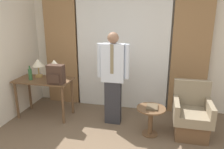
% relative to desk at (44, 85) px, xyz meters
% --- Properties ---
extents(wall_back, '(10.00, 0.06, 2.70)m').
position_rel_desk_xyz_m(wall_back, '(1.42, 0.92, 0.70)').
color(wall_back, silver).
rests_on(wall_back, ground_plane).
extents(curtain_sheer_center, '(1.94, 0.06, 2.58)m').
position_rel_desk_xyz_m(curtain_sheer_center, '(1.42, 0.79, 0.64)').
color(curtain_sheer_center, white).
rests_on(curtain_sheer_center, ground_plane).
extents(curtain_drape_left, '(0.73, 0.06, 2.58)m').
position_rel_desk_xyz_m(curtain_drape_left, '(0.04, 0.79, 0.64)').
color(curtain_drape_left, '#997047').
rests_on(curtain_drape_left, ground_plane).
extents(curtain_drape_right, '(0.73, 0.06, 2.58)m').
position_rel_desk_xyz_m(curtain_drape_right, '(2.80, 0.79, 0.64)').
color(curtain_drape_right, '#997047').
rests_on(curtain_drape_right, ground_plane).
extents(desk, '(1.10, 0.57, 0.78)m').
position_rel_desk_xyz_m(desk, '(0.00, 0.00, 0.00)').
color(desk, brown).
rests_on(desk, ground_plane).
extents(table_lamp_left, '(0.24, 0.24, 0.37)m').
position_rel_desk_xyz_m(table_lamp_left, '(-0.18, 0.15, 0.40)').
color(table_lamp_left, tan).
rests_on(table_lamp_left, desk).
extents(table_lamp_right, '(0.24, 0.24, 0.37)m').
position_rel_desk_xyz_m(table_lamp_right, '(0.18, 0.15, 0.40)').
color(table_lamp_right, tan).
rests_on(table_lamp_right, desk).
extents(bottle_near_edge, '(0.07, 0.07, 0.28)m').
position_rel_desk_xyz_m(bottle_near_edge, '(-0.23, -0.08, 0.24)').
color(bottle_near_edge, '#336638').
rests_on(bottle_near_edge, desk).
extents(bottle_by_lamp, '(0.07, 0.07, 0.23)m').
position_rel_desk_xyz_m(bottle_by_lamp, '(0.17, -0.09, 0.22)').
color(bottle_by_lamp, '#2D3851').
rests_on(bottle_by_lamp, desk).
extents(backpack, '(0.30, 0.20, 0.35)m').
position_rel_desk_xyz_m(backpack, '(0.37, -0.18, 0.30)').
color(backpack, '#422D23').
rests_on(backpack, desk).
extents(person, '(0.59, 0.20, 1.72)m').
position_rel_desk_xyz_m(person, '(1.40, 0.02, 0.29)').
color(person, '#2D2D33').
rests_on(person, ground_plane).
extents(armchair, '(0.61, 0.65, 0.92)m').
position_rel_desk_xyz_m(armchair, '(2.80, -0.11, -0.31)').
color(armchair, brown).
rests_on(armchair, ground_plane).
extents(side_table, '(0.49, 0.49, 0.50)m').
position_rel_desk_xyz_m(side_table, '(2.12, -0.27, -0.31)').
color(side_table, brown).
rests_on(side_table, ground_plane).
extents(book, '(0.19, 0.25, 0.03)m').
position_rel_desk_xyz_m(book, '(2.14, -0.26, -0.13)').
color(book, brown).
rests_on(book, side_table).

